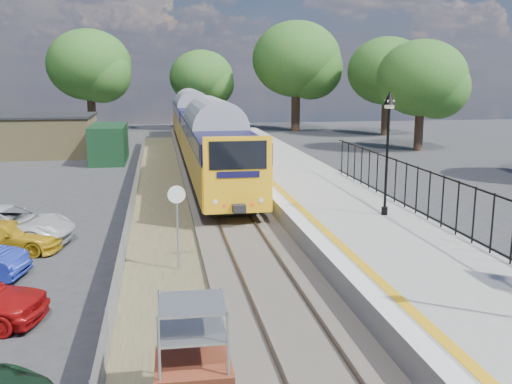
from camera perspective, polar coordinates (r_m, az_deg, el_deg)
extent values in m
plane|color=#2D2D30|center=(15.27, 2.36, -11.70)|extent=(120.00, 120.00, 0.00)
cube|color=#473F38|center=(24.63, -2.48, -2.39)|extent=(3.40, 80.00, 0.20)
cube|color=#4C472D|center=(22.53, -9.19, -4.04)|extent=(2.60, 70.00, 0.06)
cube|color=brown|center=(24.52, -4.15, -2.18)|extent=(0.07, 80.00, 0.14)
cube|color=brown|center=(24.69, -0.82, -2.05)|extent=(0.07, 80.00, 0.14)
cube|color=gray|center=(23.54, 8.34, -2.28)|extent=(5.00, 70.00, 0.90)
cube|color=silver|center=(22.85, 3.00, -1.42)|extent=(0.50, 70.00, 0.01)
cube|color=#F0AA15|center=(22.96, 4.21, -1.37)|extent=(0.30, 70.00, 0.01)
cylinder|color=black|center=(21.95, 12.72, -1.84)|extent=(0.24, 0.24, 0.30)
cylinder|color=black|center=(21.61, 12.94, 2.94)|extent=(0.10, 0.10, 3.70)
cube|color=black|center=(21.41, 13.18, 8.10)|extent=(0.08, 0.08, 0.30)
cube|color=beige|center=(21.40, 13.20, 8.55)|extent=(0.26, 0.26, 0.30)
cone|color=black|center=(21.39, 13.23, 9.17)|extent=(0.44, 0.44, 0.50)
cube|color=black|center=(19.10, 20.38, 0.64)|extent=(0.05, 26.00, 0.05)
cube|color=#908151|center=(46.82, -20.85, 5.25)|extent=(8.00, 6.00, 3.00)
cube|color=black|center=(46.70, -20.98, 7.14)|extent=(8.20, 6.20, 0.15)
cube|color=#12331B|center=(42.13, -14.48, 4.74)|extent=(2.40, 6.00, 2.60)
cylinder|color=#332319|center=(64.24, -16.08, 7.44)|extent=(0.88, 0.88, 3.85)
ellipsoid|color=#22541C|center=(64.11, -16.35, 12.10)|extent=(8.80, 8.80, 7.48)
cylinder|color=#332319|center=(66.05, -5.39, 7.64)|extent=(0.72, 0.72, 3.15)
ellipsoid|color=#22541C|center=(65.90, -5.47, 11.35)|extent=(7.20, 7.20, 6.12)
cylinder|color=#332319|center=(63.63, 3.98, 7.98)|extent=(0.96, 0.96, 4.20)
ellipsoid|color=#22541C|center=(63.53, 4.06, 13.12)|extent=(9.60, 9.60, 8.16)
cylinder|color=#332319|center=(60.42, 12.79, 7.21)|extent=(0.80, 0.80, 3.50)
ellipsoid|color=#22541C|center=(60.27, 13.00, 11.71)|extent=(8.00, 8.00, 6.80)
cylinder|color=#332319|center=(48.69, 15.96, 5.86)|extent=(0.72, 0.72, 3.15)
ellipsoid|color=#22541C|center=(48.48, 16.24, 10.89)|extent=(7.20, 7.20, 6.12)
cube|color=#F0AA15|center=(32.11, -4.30, 3.76)|extent=(2.80, 20.00, 1.90)
cube|color=#100F37|center=(31.96, -4.34, 6.07)|extent=(2.82, 20.00, 0.90)
cube|color=black|center=(31.96, -4.34, 6.07)|extent=(2.82, 18.00, 0.70)
cube|color=black|center=(32.29, -4.27, 1.68)|extent=(2.00, 18.00, 0.45)
cube|color=#F0AA15|center=(52.54, -6.46, 6.74)|extent=(2.80, 20.00, 1.90)
cube|color=#100F37|center=(52.45, -6.49, 8.16)|extent=(2.82, 20.00, 0.90)
cube|color=black|center=(52.45, -6.49, 8.16)|extent=(2.82, 18.00, 0.70)
cube|color=black|center=(52.65, -6.43, 5.46)|extent=(2.00, 18.00, 0.45)
cube|color=black|center=(21.88, -1.80, 3.70)|extent=(2.24, 0.04, 1.10)
cylinder|color=#999EA3|center=(17.89, -7.86, -4.10)|extent=(0.06, 0.06, 2.47)
cylinder|color=silver|center=(17.56, -7.96, -0.26)|extent=(0.55, 0.09, 0.55)
imported|color=gold|center=(21.60, -23.91, -4.12)|extent=(4.08, 2.13, 1.13)
imported|color=silver|center=(22.62, -23.88, -3.09)|extent=(5.39, 3.31, 1.39)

